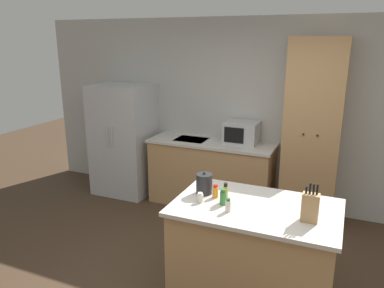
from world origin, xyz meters
TOP-DOWN VIEW (x-y plane):
  - wall_back at (0.00, 2.33)m, footprint 7.20×0.06m
  - refrigerator at (-2.14, 1.94)m, footprint 0.85×0.73m
  - back_counter at (-0.74, 2.00)m, footprint 1.76×0.63m
  - pantry_cabinet at (0.58, 2.04)m, footprint 0.67×0.54m
  - kitchen_island at (0.33, 0.19)m, footprint 1.40×0.89m
  - microwave at (-0.35, 2.09)m, footprint 0.44×0.38m
  - knife_block at (0.77, 0.08)m, footprint 0.13×0.09m
  - spice_bottle_tall_dark at (0.14, -0.01)m, footprint 0.05×0.05m
  - spice_bottle_short_red at (0.06, 0.10)m, footprint 0.06×0.06m
  - spice_bottle_amber_oil at (-0.14, 0.07)m, footprint 0.06×0.06m
  - spice_bottle_green_herb at (-0.05, 0.22)m, footprint 0.05×0.05m
  - spice_bottle_pale_salt at (0.06, 0.17)m, footprint 0.04×0.04m
  - kettle at (-0.17, 0.27)m, footprint 0.15×0.15m

SIDE VIEW (x-z plane):
  - back_counter at x=-0.74m, z-range 0.00..0.94m
  - kitchen_island at x=0.33m, z-range 0.00..0.94m
  - refrigerator at x=-2.14m, z-range 0.00..1.66m
  - spice_bottle_amber_oil at x=-0.14m, z-range 0.94..1.03m
  - spice_bottle_tall_dark at x=0.14m, z-range 0.94..1.06m
  - spice_bottle_green_herb at x=-0.05m, z-range 0.94..1.06m
  - spice_bottle_short_red at x=0.06m, z-range 0.94..1.08m
  - spice_bottle_pale_salt at x=0.06m, z-range 0.94..1.11m
  - kettle at x=-0.17m, z-range 0.93..1.14m
  - knife_block at x=0.77m, z-range 0.90..1.22m
  - microwave at x=-0.35m, z-range 0.93..1.23m
  - pantry_cabinet at x=0.58m, z-range 0.00..2.34m
  - wall_back at x=0.00m, z-range 0.00..2.60m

